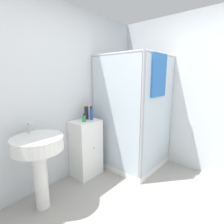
% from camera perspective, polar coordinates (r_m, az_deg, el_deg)
% --- Properties ---
extents(wall_back, '(6.40, 0.06, 2.50)m').
position_cam_1_polar(wall_back, '(2.53, -18.76, 4.66)').
color(wall_back, silver).
rests_on(wall_back, ground_plane).
extents(wall_right, '(0.06, 6.40, 2.50)m').
position_cam_1_polar(wall_right, '(3.02, 31.84, 4.56)').
color(wall_right, silver).
rests_on(wall_right, ground_plane).
extents(shower_enclosure, '(0.98, 1.01, 1.86)m').
position_cam_1_polar(shower_enclosure, '(3.04, 7.19, -8.71)').
color(shower_enclosure, white).
rests_on(shower_enclosure, ground_plane).
extents(vanity_cabinet, '(0.42, 0.35, 0.87)m').
position_cam_1_polar(vanity_cabinet, '(2.79, -8.48, -11.54)').
color(vanity_cabinet, white).
rests_on(vanity_cabinet, ground_plane).
extents(sink, '(0.56, 0.56, 1.01)m').
position_cam_1_polar(sink, '(2.17, -22.85, -12.34)').
color(sink, white).
rests_on(sink, ground_plane).
extents(soap_dispenser, '(0.05, 0.06, 0.12)m').
position_cam_1_polar(soap_dispenser, '(2.59, -9.15, -2.12)').
color(soap_dispenser, green).
rests_on(soap_dispenser, vanity_cabinet).
extents(shampoo_bottle_tall_black, '(0.06, 0.06, 0.23)m').
position_cam_1_polar(shampoo_bottle_tall_black, '(2.73, -8.36, -0.06)').
color(shampoo_bottle_tall_black, '#281E33').
rests_on(shampoo_bottle_tall_black, vanity_cabinet).
extents(shampoo_bottle_blue, '(0.04, 0.04, 0.21)m').
position_cam_1_polar(shampoo_bottle_blue, '(2.67, -6.78, -0.46)').
color(shampoo_bottle_blue, '#1E4C93').
rests_on(shampoo_bottle_blue, vanity_cabinet).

